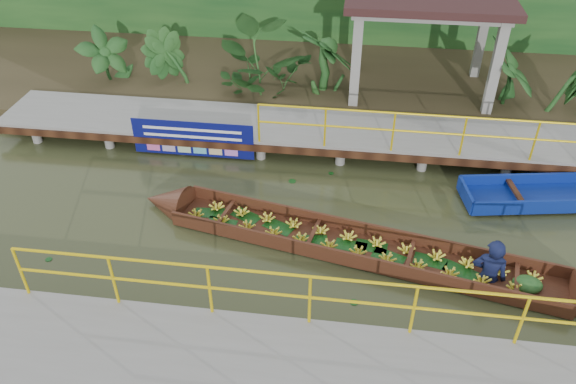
# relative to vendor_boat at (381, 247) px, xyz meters

# --- Properties ---
(ground) EXTENTS (80.00, 80.00, 0.00)m
(ground) POSITION_rel_vendor_boat_xyz_m (-1.99, 0.63, -0.26)
(ground) COLOR #30341A
(ground) RESTS_ON ground
(land_strip) EXTENTS (30.00, 8.00, 0.45)m
(land_strip) POSITION_rel_vendor_boat_xyz_m (-1.99, 8.13, -0.04)
(land_strip) COLOR #322A19
(land_strip) RESTS_ON ground
(far_dock) EXTENTS (16.00, 2.06, 1.66)m
(far_dock) POSITION_rel_vendor_boat_xyz_m (-1.97, 4.05, 0.21)
(far_dock) COLOR gray
(far_dock) RESTS_ON ground
(pavilion) EXTENTS (4.40, 3.00, 3.00)m
(pavilion) POSITION_rel_vendor_boat_xyz_m (1.01, 6.93, 2.55)
(pavilion) COLOR gray
(pavilion) RESTS_ON ground
(vendor_boat) EXTENTS (9.81, 2.97, 2.26)m
(vendor_boat) POSITION_rel_vendor_boat_xyz_m (0.00, 0.00, 0.00)
(vendor_boat) COLOR #3A1E10
(vendor_boat) RESTS_ON ground
(blue_banner) EXTENTS (3.06, 0.04, 0.96)m
(blue_banner) POSITION_rel_vendor_boat_xyz_m (-4.65, 3.11, 0.29)
(blue_banner) COLOR #0B0E59
(blue_banner) RESTS_ON ground
(tropical_plants) EXTENTS (14.33, 1.33, 1.67)m
(tropical_plants) POSITION_rel_vendor_boat_xyz_m (-1.88, 5.93, 1.02)
(tropical_plants) COLOR #133D18
(tropical_plants) RESTS_ON ground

